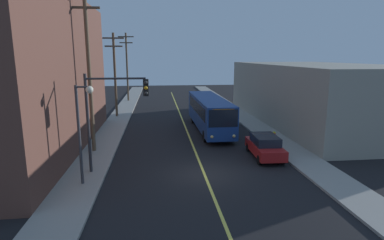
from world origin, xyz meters
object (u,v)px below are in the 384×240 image
Objects in this scene: utility_pole_mid at (115,71)px; traffic_signal_left_corner at (113,105)px; parked_car_red at (265,146)px; street_lamp_left at (82,120)px; utility_pole_far at (127,64)px; city_bus at (209,112)px; fire_hydrant at (274,136)px; utility_pole_near at (89,64)px.

traffic_signal_left_corner is at bearing -83.21° from utility_pole_mid.
street_lamp_left reaches higher than parked_car_red.
parked_car_red is at bearing 10.83° from traffic_signal_left_corner.
utility_pole_mid is at bearing 92.23° from street_lamp_left.
traffic_signal_left_corner is (-10.19, -1.95, 3.46)m from parked_car_red.
traffic_signal_left_corner reaches higher than street_lamp_left.
utility_pole_mid is 1.74× the size of street_lamp_left.
utility_pole_far reaches higher than parked_car_red.
traffic_signal_left_corner is 1.09× the size of street_lamp_left.
city_bus is 1.27× the size of utility_pole_mid.
utility_pole_far is at bearing 112.21° from parked_car_red.
traffic_signal_left_corner is at bearing -155.45° from fire_hydrant.
city_bus is at bearing 54.31° from street_lamp_left.
parked_car_red is at bearing -11.75° from utility_pole_near.
city_bus is 1.16× the size of utility_pole_far.
street_lamp_left is (0.79, -6.36, -2.83)m from utility_pole_near.
utility_pole_far is 31.96m from traffic_signal_left_corner.
street_lamp_left is (0.60, -33.69, -2.17)m from utility_pole_far.
city_bus is 13.09m from utility_pole_mid.
fire_hydrant is (13.68, 7.43, -3.16)m from street_lamp_left.
street_lamp_left is (-1.42, -1.83, -0.56)m from traffic_signal_left_corner.
street_lamp_left is at bearing -127.67° from traffic_signal_left_corner.
traffic_signal_left_corner is at bearing 52.33° from street_lamp_left.
parked_car_red is 0.74× the size of traffic_signal_left_corner.
street_lamp_left is at bearing -88.98° from utility_pole_far.
parked_car_red is 0.42× the size of utility_pole_far.
city_bus is at bearing 32.29° from utility_pole_near.
street_lamp_left is (-9.03, -12.57, 1.92)m from city_bus.
parked_car_red is 32.70m from utility_pole_far.
utility_pole_far is 30.36m from fire_hydrant.
traffic_signal_left_corner is at bearing -169.17° from parked_car_red.
utility_pole_near is 14.03× the size of fire_hydrant.
utility_pole_near is at bearing -147.71° from city_bus.
parked_car_red is at bearing -73.62° from city_bus.
utility_pole_near is at bearing 168.25° from parked_car_red.
parked_car_red is 0.38× the size of utility_pole_near.
traffic_signal_left_corner is (2.21, -18.59, -1.13)m from utility_pole_mid.
utility_pole_far reaches higher than city_bus.
traffic_signal_left_corner is at bearing -64.03° from utility_pole_near.
utility_pole_near is 1.12× the size of utility_pole_far.
traffic_signal_left_corner is at bearing -125.34° from city_bus.
utility_pole_near is at bearing 97.08° from street_lamp_left.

